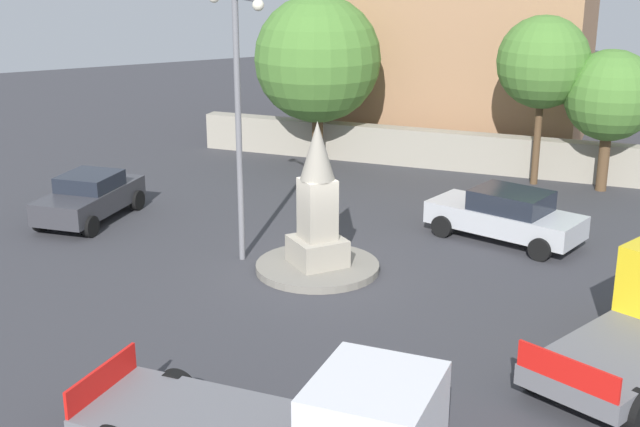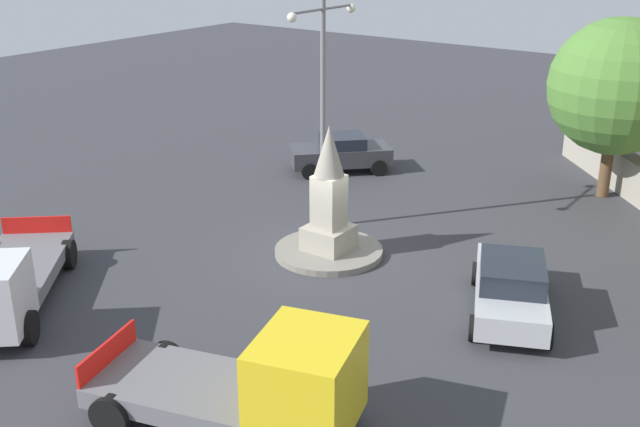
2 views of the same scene
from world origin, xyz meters
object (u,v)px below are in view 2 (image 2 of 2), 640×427
monument (329,196)px  tree_far_corner (617,87)px  truck_yellow_near_island (263,385)px  streetlamp (323,92)px  car_silver_passing (511,286)px  car_dark_grey_far_side (341,153)px

monument → tree_far_corner: size_ratio=0.59×
monument → truck_yellow_near_island: (7.70, 3.91, -0.78)m
streetlamp → tree_far_corner: streetlamp is taller
tree_far_corner → truck_yellow_near_island: bearing=-3.7°
tree_far_corner → monument: bearing=-26.7°
monument → truck_yellow_near_island: size_ratio=0.67×
streetlamp → car_silver_passing: bearing=74.4°
car_silver_passing → tree_far_corner: size_ratio=0.73×
tree_far_corner → car_silver_passing: bearing=4.4°
streetlamp → tree_far_corner: bearing=142.2°
truck_yellow_near_island → tree_far_corner: tree_far_corner is taller
streetlamp → car_silver_passing: 8.44m
monument → streetlamp: size_ratio=0.52×
monument → streetlamp: 3.43m
monument → car_dark_grey_far_side: monument is taller
car_silver_passing → tree_far_corner: (-10.45, -0.80, 3.23)m
car_silver_passing → monument: bearing=-93.4°
streetlamp → car_dark_grey_far_side: 7.06m
truck_yellow_near_island → tree_far_corner: 18.08m
streetlamp → tree_far_corner: size_ratio=1.14×
monument → streetlamp: streetlamp is taller
car_dark_grey_far_side → car_silver_passing: bearing=54.5°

